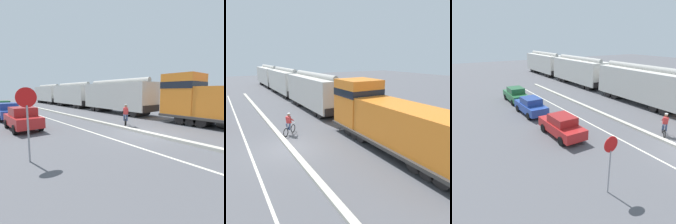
% 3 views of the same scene
% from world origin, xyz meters
% --- Properties ---
extents(ground_plane, '(120.00, 120.00, 0.00)m').
position_xyz_m(ground_plane, '(0.00, 0.00, 0.00)').
color(ground_plane, '#56565B').
extents(median_curb, '(0.36, 36.00, 0.16)m').
position_xyz_m(median_curb, '(0.00, 6.00, 0.08)').
color(median_curb, beige).
rests_on(median_curb, ground).
extents(lane_stripe, '(0.14, 36.00, 0.01)m').
position_xyz_m(lane_stripe, '(-2.40, 6.00, 0.00)').
color(lane_stripe, silver).
rests_on(lane_stripe, ground).
extents(hopper_car_lead, '(2.90, 10.60, 4.18)m').
position_xyz_m(hopper_car_lead, '(5.81, 9.22, 2.08)').
color(hopper_car_lead, beige).
rests_on(hopper_car_lead, ground).
extents(hopper_car_middle, '(2.90, 10.60, 4.18)m').
position_xyz_m(hopper_car_middle, '(5.81, 20.82, 2.08)').
color(hopper_car_middle, beige).
rests_on(hopper_car_middle, ground).
extents(hopper_car_trailing, '(2.90, 10.60, 4.18)m').
position_xyz_m(hopper_car_trailing, '(5.81, 32.42, 2.08)').
color(hopper_car_trailing, beige).
rests_on(hopper_car_trailing, ground).
extents(parked_car_red, '(1.87, 4.22, 1.62)m').
position_xyz_m(parked_car_red, '(-5.68, 6.45, 0.82)').
color(parked_car_red, red).
rests_on(parked_car_red, ground).
extents(parked_car_blue, '(1.88, 4.22, 1.62)m').
position_xyz_m(parked_car_blue, '(-5.69, 12.10, 0.82)').
color(parked_car_blue, '#28479E').
rests_on(parked_car_blue, ground).
extents(parked_car_green, '(1.89, 4.23, 1.62)m').
position_xyz_m(parked_car_green, '(-5.49, 16.90, 0.82)').
color(parked_car_green, '#286B3D').
rests_on(parked_car_green, ground).
extents(cyclist, '(1.31, 1.19, 1.71)m').
position_xyz_m(cyclist, '(0.79, 2.61, 0.82)').
color(cyclist, black).
rests_on(cyclist, ground).
extents(stop_sign, '(0.76, 0.08, 2.88)m').
position_xyz_m(stop_sign, '(-6.96, 0.04, 2.02)').
color(stop_sign, gray).
rests_on(stop_sign, ground).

